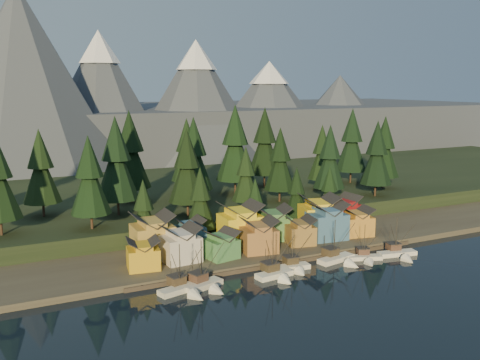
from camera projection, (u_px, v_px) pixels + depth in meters
name	position (u px, v px, depth m)	size (l,w,h in m)	color
ground	(319.00, 285.00, 118.77)	(500.00, 500.00, 0.00)	black
shore_strip	(240.00, 237.00, 153.96)	(400.00, 50.00, 1.50)	#3C352B
hillside	(180.00, 197.00, 197.72)	(420.00, 100.00, 6.00)	black
dock	(281.00, 261.00, 133.25)	(80.00, 4.00, 1.00)	#493F34
mountain_ridge	(97.00, 116.00, 300.95)	(560.00, 190.00, 90.00)	#4B5261
boat_0	(185.00, 284.00, 114.18)	(11.49, 12.06, 11.59)	beige
boat_1	(206.00, 279.00, 116.29)	(9.93, 10.52, 11.87)	beige
boat_2	(277.00, 268.00, 122.63)	(9.51, 10.16, 12.02)	white
boat_3	(295.00, 262.00, 127.94)	(8.51, 9.13, 10.96)	silver
boat_4	(340.00, 254.00, 133.60)	(11.09, 11.73, 11.87)	silver
boat_5	(366.00, 254.00, 135.04)	(9.31, 9.69, 10.02)	silver
boat_6	(400.00, 250.00, 138.00)	(10.92, 11.58, 10.95)	silver
house_front_0	(143.00, 253.00, 124.52)	(8.20, 7.86, 7.25)	gold
house_front_1	(181.00, 243.00, 129.81)	(9.02, 8.70, 8.83)	beige
house_front_2	(221.00, 244.00, 132.27)	(8.41, 8.46, 7.01)	#447F47
house_front_3	(259.00, 234.00, 137.26)	(9.77, 9.43, 8.73)	olive
house_front_4	(300.00, 230.00, 144.09)	(8.55, 8.99, 7.32)	olive
house_front_5	(327.00, 220.00, 148.76)	(10.69, 9.89, 10.30)	#396288
house_front_6	(357.00, 221.00, 152.36)	(9.34, 8.99, 8.03)	#BB8030
house_back_0	(152.00, 233.00, 134.78)	(9.87, 9.48, 10.66)	#AA8A3C
house_back_1	(190.00, 232.00, 140.20)	(7.14, 7.23, 8.02)	#35607F
house_back_2	(240.00, 222.00, 144.16)	(10.93, 10.11, 11.15)	yellow
house_back_3	(273.00, 222.00, 148.33)	(10.80, 10.05, 9.34)	#447841
house_back_4	(319.00, 213.00, 154.56)	(12.25, 11.96, 11.02)	yellow
house_back_5	(343.00, 210.00, 161.74)	(9.06, 9.16, 9.57)	maroon
tree_hill_1	(41.00, 169.00, 153.56)	(11.04, 11.04, 25.71)	#332319
tree_hill_2	(90.00, 178.00, 140.29)	(10.80, 10.80, 25.16)	#332319
tree_hill_3	(116.00, 161.00, 154.83)	(12.54, 12.54, 29.21)	#332319
tree_hill_4	(130.00, 152.00, 171.47)	(12.90, 12.90, 30.05)	#332319
tree_hill_5	(187.00, 168.00, 154.14)	(11.10, 11.10, 25.86)	#332319
tree_hill_6	(194.00, 156.00, 170.65)	(12.01, 12.01, 27.99)	#332319
tree_hill_7	(246.00, 176.00, 160.76)	(8.52, 8.52, 19.85)	#332319
tree_hill_8	(235.00, 146.00, 184.32)	(13.44, 13.44, 31.32)	#332319
tree_hill_9	(280.00, 161.00, 173.44)	(10.49, 10.49, 24.44)	#332319
tree_hill_10	(265.00, 144.00, 198.48)	(12.78, 12.78, 29.77)	#332319
tree_hill_11	(330.00, 159.00, 175.91)	(10.77, 10.77, 25.10)	#332319
tree_hill_12	(322.00, 154.00, 193.64)	(10.18, 10.18, 23.71)	#332319
tree_hill_13	(377.00, 155.00, 181.86)	(11.16, 11.16, 25.99)	#332319
tree_hill_14	(352.00, 142.00, 206.24)	(12.45, 12.45, 29.00)	#332319
tree_hill_15	(187.00, 152.00, 187.55)	(11.35, 11.35, 26.43)	#332319
tree_hill_17	(384.00, 149.00, 195.84)	(11.46, 11.46, 26.69)	#332319
tree_shore_0	(144.00, 210.00, 139.90)	(7.86, 7.86, 18.30)	#332319
tree_shore_1	(200.00, 200.00, 146.63)	(8.80, 8.80, 20.49)	#332319
tree_shore_2	(255.00, 203.00, 154.44)	(6.89, 6.89, 16.04)	#332319
tree_shore_3	(296.00, 194.00, 160.29)	(7.86, 7.86, 18.31)	#332319
tree_shore_4	(329.00, 192.00, 165.55)	(7.63, 7.63, 17.77)	#332319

